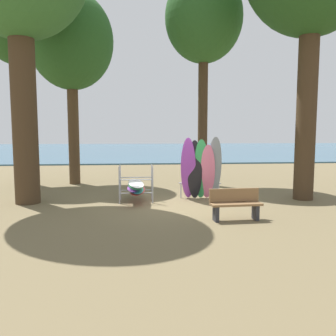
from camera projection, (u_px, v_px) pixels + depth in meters
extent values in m
plane|color=brown|center=(171.00, 205.00, 11.48)|extent=(80.00, 80.00, 0.00)
cube|color=#38607A|center=(145.00, 150.00, 42.74)|extent=(80.00, 36.00, 0.10)
cylinder|color=#42301E|center=(24.00, 105.00, 11.49)|extent=(0.81, 0.81, 6.53)
cylinder|color=#42301E|center=(307.00, 102.00, 12.13)|extent=(0.68, 0.68, 6.81)
cylinder|color=#4C3823|center=(73.00, 127.00, 15.82)|extent=(0.48, 0.48, 5.17)
ellipsoid|color=#285623|center=(71.00, 41.00, 15.42)|extent=(3.69, 3.69, 4.25)
cylinder|color=#42301E|center=(203.00, 115.00, 15.51)|extent=(0.42, 0.42, 6.19)
ellipsoid|color=#285623|center=(204.00, 17.00, 15.06)|extent=(3.33, 3.33, 3.83)
cylinder|color=#4C3823|center=(22.00, 116.00, 15.84)|extent=(0.46, 0.46, 6.17)
ellipsoid|color=#234C1E|center=(18.00, 20.00, 15.40)|extent=(3.42, 3.42, 3.93)
ellipsoid|color=purple|center=(188.00, 169.00, 12.30)|extent=(0.64, 0.84, 2.20)
ellipsoid|color=black|center=(195.00, 170.00, 12.30)|extent=(0.61, 0.63, 2.11)
ellipsoid|color=#339E56|center=(201.00, 169.00, 12.30)|extent=(0.63, 0.79, 2.14)
ellipsoid|color=pink|center=(207.00, 172.00, 12.31)|extent=(0.62, 0.76, 1.97)
ellipsoid|color=gray|center=(214.00, 168.00, 12.30)|extent=(0.55, 0.67, 2.22)
cylinder|color=#9EA0A5|center=(181.00, 191.00, 12.66)|extent=(0.04, 0.04, 0.55)
cylinder|color=#9EA0A5|center=(219.00, 191.00, 12.58)|extent=(0.04, 0.04, 0.55)
cylinder|color=#9EA0A5|center=(200.00, 183.00, 12.59)|extent=(1.50, 0.27, 0.04)
cylinder|color=#9EA0A5|center=(119.00, 185.00, 11.65)|extent=(0.05, 0.05, 1.25)
cylinder|color=#9EA0A5|center=(153.00, 185.00, 11.75)|extent=(0.05, 0.05, 1.25)
cylinder|color=#9EA0A5|center=(120.00, 183.00, 12.24)|extent=(0.05, 0.05, 1.25)
cylinder|color=#9EA0A5|center=(152.00, 182.00, 12.34)|extent=(0.05, 0.05, 1.25)
cylinder|color=#9EA0A5|center=(136.00, 193.00, 11.73)|extent=(1.10, 0.04, 0.04)
cylinder|color=#9EA0A5|center=(136.00, 180.00, 11.68)|extent=(1.10, 0.04, 0.04)
cylinder|color=#9EA0A5|center=(136.00, 190.00, 12.32)|extent=(1.10, 0.04, 0.04)
cylinder|color=#9EA0A5|center=(136.00, 177.00, 12.27)|extent=(1.10, 0.04, 0.04)
ellipsoid|color=red|center=(138.00, 190.00, 12.02)|extent=(0.64, 2.13, 0.06)
ellipsoid|color=#38B2AD|center=(136.00, 188.00, 12.01)|extent=(0.58, 2.12, 0.06)
ellipsoid|color=purple|center=(135.00, 187.00, 12.00)|extent=(0.63, 2.13, 0.06)
ellipsoid|color=#339E56|center=(136.00, 185.00, 12.00)|extent=(0.65, 2.13, 0.06)
ellipsoid|color=white|center=(136.00, 183.00, 11.99)|extent=(0.66, 2.13, 0.06)
cube|color=#2D2D33|center=(216.00, 214.00, 9.45)|extent=(0.12, 0.33, 0.42)
cube|color=#2D2D33|center=(256.00, 212.00, 9.62)|extent=(0.12, 0.33, 0.42)
cube|color=olive|center=(236.00, 204.00, 9.51)|extent=(1.42, 0.48, 0.06)
cube|color=olive|center=(234.00, 195.00, 9.66)|extent=(1.40, 0.14, 0.36)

